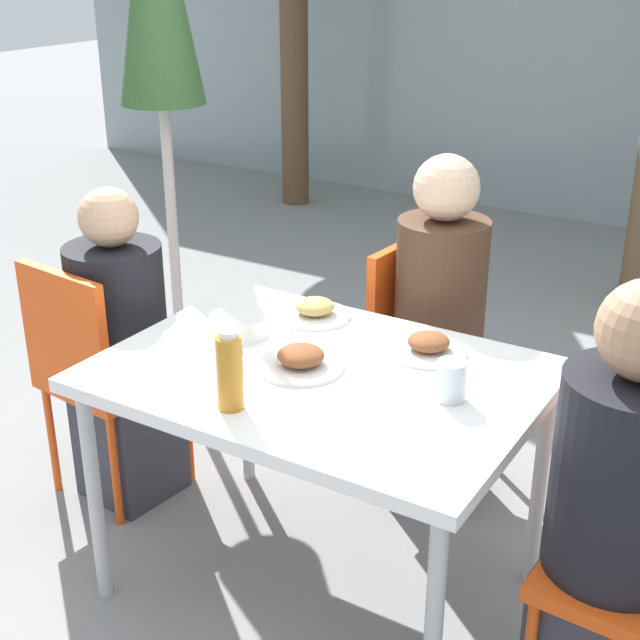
# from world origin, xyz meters

# --- Properties ---
(ground_plane) EXTENTS (24.00, 24.00, 0.00)m
(ground_plane) POSITION_xyz_m (0.00, 0.00, 0.00)
(ground_plane) COLOR gray
(dining_table) EXTENTS (1.20, 0.87, 0.75)m
(dining_table) POSITION_xyz_m (0.00, 0.00, 0.69)
(dining_table) COLOR white
(dining_table) RESTS_ON ground
(chair_left) EXTENTS (0.44, 0.44, 0.88)m
(chair_left) POSITION_xyz_m (-0.91, 0.02, 0.52)
(chair_left) COLOR #E54C14
(chair_left) RESTS_ON ground
(person_left) EXTENTS (0.32, 0.32, 1.13)m
(person_left) POSITION_xyz_m (-0.85, 0.09, 0.53)
(person_left) COLOR #383842
(person_left) RESTS_ON ground
(person_right) EXTENTS (0.34, 0.34, 1.20)m
(person_right) POSITION_xyz_m (0.85, -0.04, 0.57)
(person_right) COLOR #383842
(person_right) RESTS_ON ground
(chair_far) EXTENTS (0.43, 0.43, 0.88)m
(chair_far) POSITION_xyz_m (-0.02, 0.74, 0.52)
(chair_far) COLOR #E54C14
(chair_far) RESTS_ON ground
(person_far) EXTENTS (0.31, 0.31, 1.23)m
(person_far) POSITION_xyz_m (0.05, 0.69, 0.59)
(person_far) COLOR black
(person_far) RESTS_ON ground
(closed_umbrella) EXTENTS (0.36, 0.36, 2.22)m
(closed_umbrella) POSITION_xyz_m (-1.21, 0.80, 1.62)
(closed_umbrella) COLOR #333333
(closed_umbrella) RESTS_ON ground
(plate_0) EXTENTS (0.22, 0.22, 0.06)m
(plate_0) POSITION_xyz_m (-0.21, 0.30, 0.77)
(plate_0) COLOR white
(plate_0) RESTS_ON dining_table
(plate_1) EXTENTS (0.22, 0.22, 0.06)m
(plate_1) POSITION_xyz_m (0.21, 0.25, 0.77)
(plate_1) COLOR white
(plate_1) RESTS_ON dining_table
(plate_2) EXTENTS (0.24, 0.24, 0.07)m
(plate_2) POSITION_xyz_m (-0.05, -0.02, 0.77)
(plate_2) COLOR white
(plate_2) RESTS_ON dining_table
(bottle) EXTENTS (0.07, 0.07, 0.22)m
(bottle) POSITION_xyz_m (-0.08, -0.30, 0.85)
(bottle) COLOR #B7751E
(bottle) RESTS_ON dining_table
(drinking_cup) EXTENTS (0.08, 0.08, 0.11)m
(drinking_cup) POSITION_xyz_m (0.38, 0.03, 0.80)
(drinking_cup) COLOR silver
(drinking_cup) RESTS_ON dining_table
(salad_bowl) EXTENTS (0.17, 0.17, 0.06)m
(salad_bowl) POSITION_xyz_m (-0.33, 0.07, 0.78)
(salad_bowl) COLOR white
(salad_bowl) RESTS_ON dining_table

